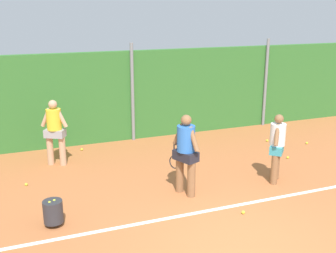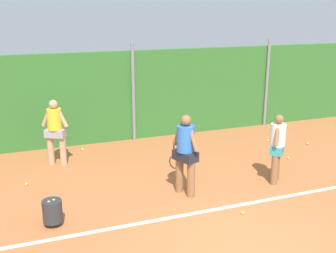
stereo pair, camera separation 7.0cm
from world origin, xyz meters
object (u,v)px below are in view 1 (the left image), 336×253
tennis_ball_1 (243,212)px  tennis_ball_0 (288,158)px  tennis_ball_8 (189,171)px  ball_hopper (53,211)px  tennis_ball_3 (26,184)px  player_foreground_near (277,145)px  tennis_ball_4 (198,161)px  tennis_ball_2 (307,143)px  tennis_ball_6 (267,141)px  player_backcourt_far (55,129)px  tennis_ball_7 (82,149)px  player_midcourt (186,151)px

tennis_ball_1 → tennis_ball_0: bearing=39.6°
tennis_ball_8 → tennis_ball_1: bearing=-86.5°
ball_hopper → tennis_ball_3: (-0.40, 2.05, -0.26)m
player_foreground_near → tennis_ball_1: size_ratio=24.22×
player_foreground_near → ball_hopper: 5.04m
tennis_ball_0 → tennis_ball_4: bearing=164.8°
tennis_ball_2 → tennis_ball_4: (-3.63, -0.17, 0.00)m
tennis_ball_4 → player_foreground_near: bearing=-56.7°
tennis_ball_6 → tennis_ball_8: 3.45m
player_backcourt_far → tennis_ball_8: 3.53m
player_backcourt_far → tennis_ball_6: player_backcourt_far is taller
player_foreground_near → ball_hopper: bearing=135.3°
tennis_ball_3 → player_backcourt_far: bearing=53.5°
ball_hopper → tennis_ball_6: ball_hopper is taller
tennis_ball_4 → tennis_ball_7: bearing=143.5°
player_backcourt_far → tennis_ball_1: (3.09, -4.00, -0.92)m
player_foreground_near → tennis_ball_8: (-1.64, 1.17, -0.86)m
player_foreground_near → tennis_ball_8: 2.19m
tennis_ball_3 → player_midcourt: bearing=-27.5°
tennis_ball_6 → tennis_ball_8: bearing=-156.4°
tennis_ball_1 → tennis_ball_7: 5.37m
tennis_ball_2 → tennis_ball_3: bearing=-179.0°
tennis_ball_8 → tennis_ball_6: bearing=23.6°
player_backcourt_far → tennis_ball_1: 5.13m
tennis_ball_0 → player_midcourt: bearing=-163.7°
tennis_ball_1 → tennis_ball_8: 2.29m
player_backcourt_far → ball_hopper: (-0.41, -3.14, -0.66)m
player_foreground_near → tennis_ball_4: (-1.15, 1.75, -0.86)m
tennis_ball_8 → tennis_ball_2: bearing=10.4°
tennis_ball_3 → tennis_ball_6: bearing=6.3°
player_foreground_near → tennis_ball_7: player_foreground_near is taller
tennis_ball_0 → tennis_ball_6: same height
player_foreground_near → tennis_ball_8: bearing=96.8°
tennis_ball_7 → player_backcourt_far: bearing=-132.1°
tennis_ball_0 → tennis_ball_7: size_ratio=1.00×
tennis_ball_3 → player_foreground_near: bearing=-18.3°
player_midcourt → tennis_ball_4: size_ratio=26.72×
tennis_ball_2 → tennis_ball_8: same height
player_foreground_near → tennis_ball_3: size_ratio=24.22×
player_midcourt → tennis_ball_4: 2.16m
player_backcourt_far → tennis_ball_0: size_ratio=25.60×
player_foreground_near → tennis_ball_1: player_foreground_near is taller
player_midcourt → ball_hopper: bearing=75.1°
tennis_ball_3 → tennis_ball_4: size_ratio=1.00×
tennis_ball_8 → player_midcourt: bearing=-118.2°
player_foreground_near → tennis_ball_0: bearing=-4.9°
ball_hopper → tennis_ball_7: bearing=73.6°
player_backcourt_far → tennis_ball_7: size_ratio=25.60×
player_foreground_near → tennis_ball_1: 2.06m
player_foreground_near → player_midcourt: size_ratio=0.91×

